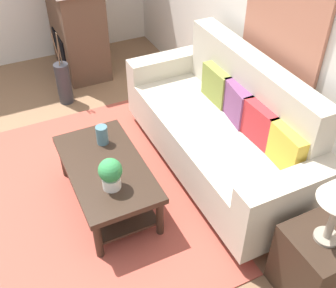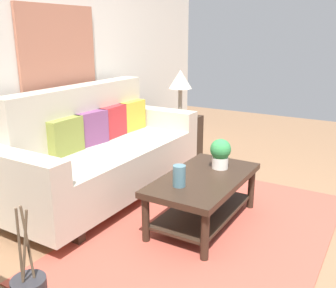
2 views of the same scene
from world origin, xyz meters
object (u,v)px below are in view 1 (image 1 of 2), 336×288
at_px(throw_pillow_olive, 217,85).
at_px(throw_pillow_crimson, 260,124).
at_px(throw_pillow_plum, 237,103).
at_px(potted_plant_tabletop, 110,173).
at_px(fireplace, 77,26).
at_px(side_table, 315,264).
at_px(floor_vase, 64,84).
at_px(couch, 222,130).
at_px(throw_pillow_mustard, 286,148).
at_px(coffee_table, 107,176).
at_px(tabletop_vase, 102,135).
at_px(framed_painting, 284,14).

bearing_deg(throw_pillow_olive, throw_pillow_crimson, 0.00).
xyz_separation_m(throw_pillow_plum, potted_plant_tabletop, (0.24, -1.25, -0.11)).
bearing_deg(throw_pillow_plum, fireplace, -162.63).
bearing_deg(throw_pillow_crimson, potted_plant_tabletop, -94.13).
bearing_deg(side_table, floor_vase, -163.52).
distance_m(couch, throw_pillow_mustard, 0.72).
xyz_separation_m(couch, floor_vase, (-1.71, -1.01, -0.19)).
bearing_deg(coffee_table, tabletop_vase, 165.13).
height_order(throw_pillow_plum, framed_painting, framed_painting).
xyz_separation_m(couch, potted_plant_tabletop, (0.24, -1.12, 0.14)).
relative_size(throw_pillow_plum, throw_pillow_mustard, 1.00).
distance_m(throw_pillow_crimson, floor_vase, 2.38).
distance_m(floor_vase, framed_painting, 2.55).
xyz_separation_m(coffee_table, potted_plant_tabletop, (0.25, -0.03, 0.26)).
distance_m(throw_pillow_crimson, potted_plant_tabletop, 1.25).
bearing_deg(throw_pillow_plum, tabletop_vase, -104.35).
bearing_deg(fireplace, throw_pillow_olive, 19.98).
bearing_deg(throw_pillow_plum, throw_pillow_olive, 180.00).
xyz_separation_m(tabletop_vase, framed_painting, (0.29, 1.48, 0.89)).
distance_m(couch, framed_painting, 1.08).
distance_m(coffee_table, floor_vase, 1.71).
bearing_deg(tabletop_vase, throw_pillow_mustard, 49.92).
height_order(throw_pillow_plum, potted_plant_tabletop, throw_pillow_plum).
distance_m(throw_pillow_plum, floor_vase, 2.10).
relative_size(tabletop_vase, side_table, 0.30).
bearing_deg(floor_vase, couch, 30.47).
distance_m(potted_plant_tabletop, framed_painting, 1.81).
bearing_deg(fireplace, throw_pillow_crimson, 15.34).
relative_size(throw_pillow_olive, floor_vase, 0.75).
height_order(throw_pillow_plum, coffee_table, throw_pillow_plum).
bearing_deg(tabletop_vase, couch, 73.95).
bearing_deg(potted_plant_tabletop, throw_pillow_mustard, 71.25).
xyz_separation_m(throw_pillow_plum, fireplace, (-2.38, -0.75, -0.09)).
distance_m(tabletop_vase, side_table, 1.92).
bearing_deg(fireplace, throw_pillow_mustard, 13.73).
distance_m(throw_pillow_olive, fireplace, 2.18).
bearing_deg(side_table, couch, 176.07).
bearing_deg(tabletop_vase, fireplace, 169.37).
distance_m(throw_pillow_crimson, fireplace, 2.82).
height_order(side_table, fireplace, fireplace).
height_order(couch, throw_pillow_mustard, couch).
distance_m(throw_pillow_olive, tabletop_vase, 1.15).
distance_m(side_table, floor_vase, 3.22).
bearing_deg(throw_pillow_crimson, throw_pillow_plum, 180.00).
xyz_separation_m(throw_pillow_crimson, throw_pillow_mustard, (0.33, 0.00, 0.00)).
bearing_deg(throw_pillow_crimson, floor_vase, -151.00).
height_order(coffee_table, fireplace, fireplace).
distance_m(fireplace, floor_vase, 0.85).
relative_size(coffee_table, fireplace, 0.95).
height_order(throw_pillow_olive, throw_pillow_mustard, same).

